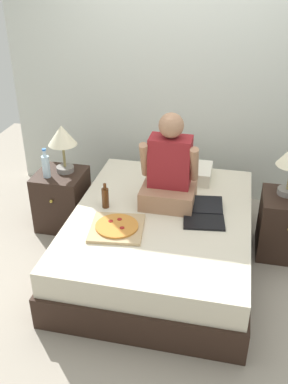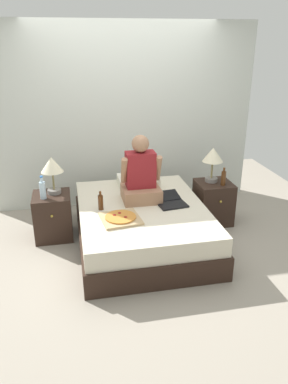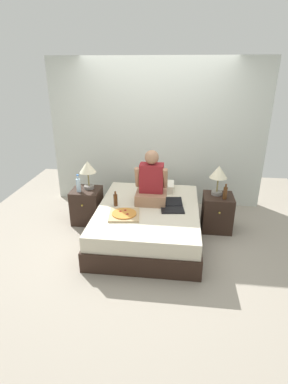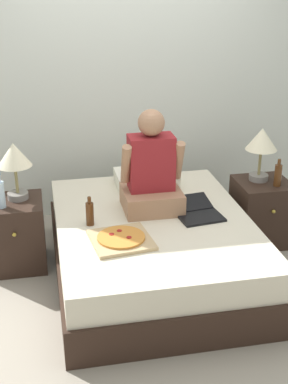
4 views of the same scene
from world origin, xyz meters
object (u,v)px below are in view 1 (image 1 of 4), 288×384
water_bottle (46,166)px  nightstand_right (285,225)px  nightstand_left (62,199)px  laptop (204,216)px  beer_bottle_on_bed (105,198)px  bed (161,238)px  lamp_on_left_nightstand (62,139)px  pizza_box (117,227)px  person_seated (169,172)px

water_bottle → nightstand_right: (2.13, 0.09, -0.39)m
nightstand_left → laptop: 1.43m
nightstand_left → beer_bottle_on_bed: bearing=-33.7°
bed → nightstand_right: 1.09m
bed → nightstand_right: nightstand_right is taller
lamp_on_left_nightstand → beer_bottle_on_bed: bearing=-39.2°
lamp_on_left_nightstand → laptop: size_ratio=0.99×
pizza_box → beer_bottle_on_bed: beer_bottle_on_bed is taller
water_bottle → laptop: bearing=-10.5°
beer_bottle_on_bed → pizza_box: bearing=-58.5°
nightstand_left → nightstand_right: size_ratio=1.00×
lamp_on_left_nightstand → nightstand_right: size_ratio=0.81×
person_seated → lamp_on_left_nightstand: bearing=167.8°
water_bottle → person_seated: bearing=-3.9°
bed → water_bottle: (-1.10, 0.27, 0.43)m
nightstand_right → person_seated: 1.12m
nightstand_right → beer_bottle_on_bed: size_ratio=2.51×
water_bottle → person_seated: 1.14m
nightstand_left → beer_bottle_on_bed: size_ratio=2.51×
laptop → beer_bottle_on_bed: (-0.81, -0.01, 0.07)m
nightstand_right → pizza_box: nightstand_right is taller
person_seated → pizza_box: size_ratio=1.75×
nightstand_left → water_bottle: size_ratio=2.00×
water_bottle → pizza_box: size_ratio=0.62×
water_bottle → pizza_box: bearing=-35.1°
nightstand_right → laptop: (-0.68, -0.36, 0.22)m
water_bottle → nightstand_left: bearing=48.3°
lamp_on_left_nightstand → pizza_box: bearing=-45.8°
nightstand_left → lamp_on_left_nightstand: size_ratio=1.23×
water_bottle → beer_bottle_on_bed: (0.63, -0.28, -0.09)m
bed → lamp_on_left_nightstand: size_ratio=4.23×
nightstand_left → water_bottle: (-0.08, -0.09, 0.39)m
person_seated → laptop: 0.46m
person_seated → pizza_box: 0.65m
water_bottle → nightstand_right: water_bottle is taller
beer_bottle_on_bed → bed: bearing=0.6°
lamp_on_left_nightstand → laptop: 1.44m
lamp_on_left_nightstand → person_seated: size_ratio=0.58×
laptop → beer_bottle_on_bed: size_ratio=2.06×
water_bottle → person_seated: size_ratio=0.35×
bed → beer_bottle_on_bed: (-0.47, -0.00, 0.33)m
nightstand_left → person_seated: bearing=-9.1°
nightstand_right → bed: bearing=-160.4°
person_seated → beer_bottle_on_bed: bearing=-157.9°
lamp_on_left_nightstand → nightstand_right: bearing=-1.4°
bed → nightstand_left: bearing=160.4°
bed → water_bottle: 1.22m
nightstand_right → beer_bottle_on_bed: (-1.49, -0.37, 0.29)m
lamp_on_left_nightstand → bed: bearing=-22.8°
bed → person_seated: 0.57m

